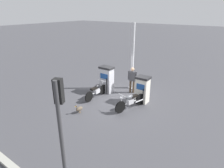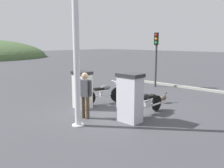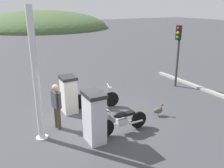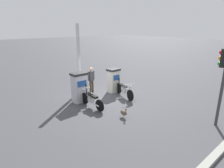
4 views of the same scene
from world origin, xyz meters
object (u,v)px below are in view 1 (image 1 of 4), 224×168
at_px(motorcycle_far_pump, 130,101).
at_px(roadside_traffic_light, 60,113).
at_px(fuel_pump_far, 143,89).
at_px(canopy_support_pole, 132,58).
at_px(attendant_person, 132,78).
at_px(wandering_duck, 79,109).
at_px(fuel_pump_near, 107,79).
at_px(motorcycle_near_pump, 97,90).

distance_m(motorcycle_far_pump, roadside_traffic_light, 5.26).
height_order(fuel_pump_far, canopy_support_pole, canopy_support_pole).
xyz_separation_m(motorcycle_far_pump, canopy_support_pole, (-2.60, -1.43, 1.56)).
distance_m(attendant_person, wandering_duck, 3.97).
xyz_separation_m(fuel_pump_near, fuel_pump_far, (0.00, 2.51, -0.07)).
xyz_separation_m(fuel_pump_near, attendant_person, (-0.82, 1.37, 0.10)).
xyz_separation_m(fuel_pump_near, motorcycle_near_pump, (1.04, 0.03, -0.38)).
relative_size(roadside_traffic_light, canopy_support_pole, 0.77).
bearing_deg(roadside_traffic_light, wandering_duck, -141.62).
xyz_separation_m(attendant_person, wandering_duck, (3.80, -0.89, -0.71)).
bearing_deg(attendant_person, fuel_pump_near, -59.21).
height_order(fuel_pump_far, attendant_person, attendant_person).
relative_size(motorcycle_near_pump, roadside_traffic_light, 0.60).
height_order(motorcycle_near_pump, wandering_duck, motorcycle_near_pump).
relative_size(attendant_person, roadside_traffic_light, 0.51).
bearing_deg(wandering_duck, attendant_person, 166.78).
bearing_deg(wandering_duck, fuel_pump_near, -170.88).
height_order(attendant_person, wandering_duck, attendant_person).
bearing_deg(fuel_pump_far, wandering_duck, -34.22).
relative_size(motorcycle_near_pump, attendant_person, 1.18).
distance_m(fuel_pump_near, wandering_duck, 3.08).
distance_m(wandering_duck, canopy_support_pole, 4.84).
bearing_deg(canopy_support_pole, wandering_duck, -6.16).
height_order(roadside_traffic_light, canopy_support_pole, canopy_support_pole).
bearing_deg(attendant_person, motorcycle_far_pump, 27.69).
relative_size(fuel_pump_far, wandering_duck, 3.07).
xyz_separation_m(fuel_pump_far, motorcycle_far_pump, (1.12, -0.12, -0.30)).
bearing_deg(attendant_person, motorcycle_near_pump, -35.76).
bearing_deg(wandering_duck, fuel_pump_far, 145.78).
relative_size(motorcycle_far_pump, attendant_person, 1.23).
bearing_deg(motorcycle_near_pump, roadside_traffic_light, 29.88).
bearing_deg(fuel_pump_near, fuel_pump_far, 89.99).
xyz_separation_m(fuel_pump_far, attendant_person, (-0.82, -1.14, 0.17)).
bearing_deg(motorcycle_near_pump, attendant_person, 144.24).
height_order(motorcycle_far_pump, wandering_duck, motorcycle_far_pump).
height_order(attendant_person, roadside_traffic_light, roadside_traffic_light).
height_order(fuel_pump_far, motorcycle_far_pump, fuel_pump_far).
relative_size(motorcycle_far_pump, canopy_support_pole, 0.48).
bearing_deg(motorcycle_near_pump, fuel_pump_near, -178.30).
bearing_deg(wandering_duck, motorcycle_near_pump, -166.99).
distance_m(fuel_pump_near, motorcycle_near_pump, 1.11).
relative_size(motorcycle_near_pump, canopy_support_pole, 0.46).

